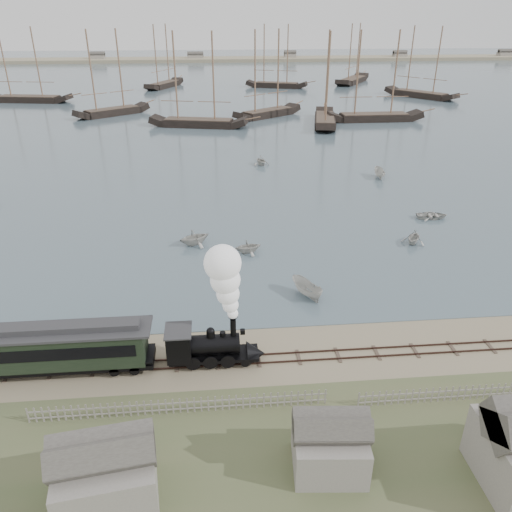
{
  "coord_description": "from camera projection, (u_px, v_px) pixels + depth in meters",
  "views": [
    {
      "loc": [
        -3.93,
        -31.77,
        23.27
      ],
      "look_at": [
        -0.26,
        8.41,
        3.5
      ],
      "focal_mm": 35.0,
      "sensor_mm": 36.0,
      "label": 1
    }
  ],
  "objects": [
    {
      "name": "schooner_7",
      "position": [
        162.0,
        56.0,
        166.42
      ],
      "size": [
        12.97,
        20.93,
        20.0
      ],
      "primitive_type": null,
      "rotation": [
        0.0,
        0.0,
        1.14
      ],
      "color": "black",
      "rests_on": "harbor_water"
    },
    {
      "name": "rowboat_3",
      "position": [
        432.0,
        215.0,
        62.21
      ],
      "size": [
        3.02,
        4.03,
        0.79
      ],
      "primitive_type": "imported",
      "rotation": [
        0.0,
        0.0,
        1.49
      ],
      "color": "#B9B8B0",
      "rests_on": "harbor_water"
    },
    {
      "name": "rowboat_8",
      "position": [
        248.0,
        246.0,
        53.13
      ],
      "size": [
        3.08,
        3.37,
        1.52
      ],
      "primitive_type": "imported",
      "rotation": [
        0.0,
        0.0,
        1.8
      ],
      "color": "#B9B8B0",
      "rests_on": "harbor_water"
    },
    {
      "name": "schooner_4",
      "position": [
        378.0,
        76.0,
        113.9
      ],
      "size": [
        22.8,
        5.35,
        20.0
      ],
      "primitive_type": null,
      "rotation": [
        0.0,
        0.0,
        0.0
      ],
      "color": "black",
      "rests_on": "harbor_water"
    },
    {
      "name": "rail_track",
      "position": [
        272.0,
        359.0,
        37.17
      ],
      "size": [
        120.0,
        1.8,
        0.16
      ],
      "color": "#35221D",
      "rests_on": "ground"
    },
    {
      "name": "beached_dinghy",
      "position": [
        104.0,
        349.0,
        37.64
      ],
      "size": [
        4.18,
        4.42,
        0.74
      ],
      "primitive_type": "imported",
      "rotation": [
        0.0,
        0.0,
        0.95
      ],
      "color": "#B9B8B0",
      "rests_on": "ground"
    },
    {
      "name": "rowboat_7",
      "position": [
        261.0,
        160.0,
        83.68
      ],
      "size": [
        3.84,
        3.57,
        1.65
      ],
      "primitive_type": "imported",
      "rotation": [
        0.0,
        0.0,
        0.33
      ],
      "color": "#B9B8B0",
      "rests_on": "harbor_water"
    },
    {
      "name": "rowboat_4",
      "position": [
        414.0,
        237.0,
        55.29
      ],
      "size": [
        3.83,
        3.71,
        1.54
      ],
      "primitive_type": "imported",
      "rotation": [
        0.0,
        0.0,
        5.71
      ],
      "color": "#B9B8B0",
      "rests_on": "harbor_water"
    },
    {
      "name": "schooner_1",
      "position": [
        107.0,
        73.0,
        120.29
      ],
      "size": [
        18.09,
        15.26,
        20.0
      ],
      "primitive_type": null,
      "rotation": [
        0.0,
        0.0,
        0.65
      ],
      "color": "black",
      "rests_on": "harbor_water"
    },
    {
      "name": "schooner_3",
      "position": [
        268.0,
        74.0,
        118.58
      ],
      "size": [
        18.39,
        15.43,
        20.0
      ],
      "primitive_type": null,
      "rotation": [
        0.0,
        0.0,
        0.65
      ],
      "color": "black",
      "rests_on": "harbor_water"
    },
    {
      "name": "picket_fence_east",
      "position": [
        468.0,
        400.0,
        33.29
      ],
      "size": [
        15.0,
        0.1,
        1.2
      ],
      "primitive_type": null,
      "color": "gray",
      "rests_on": "ground"
    },
    {
      "name": "schooner_8",
      "position": [
        277.0,
        56.0,
        165.83
      ],
      "size": [
        21.19,
        11.38,
        20.0
      ],
      "primitive_type": null,
      "rotation": [
        0.0,
        0.0,
        -0.34
      ],
      "color": "black",
      "rests_on": "harbor_water"
    },
    {
      "name": "harbor_water",
      "position": [
        218.0,
        80.0,
        190.98
      ],
      "size": [
        600.0,
        336.0,
        0.06
      ],
      "primitive_type": "cube",
      "color": "#455763",
      "rests_on": "ground"
    },
    {
      "name": "rowboat_2",
      "position": [
        306.0,
        289.0,
        44.98
      ],
      "size": [
        3.99,
        3.12,
        1.46
      ],
      "primitive_type": "imported",
      "rotation": [
        0.0,
        0.0,
        3.66
      ],
      "color": "#B9B8B0",
      "rests_on": "harbor_water"
    },
    {
      "name": "schooner_5",
      "position": [
        425.0,
        62.0,
        146.41
      ],
      "size": [
        18.08,
        21.54,
        20.0
      ],
      "primitive_type": null,
      "rotation": [
        0.0,
        0.0,
        -0.92
      ],
      "color": "black",
      "rests_on": "harbor_water"
    },
    {
      "name": "ground",
      "position": [
        269.0,
        343.0,
        38.97
      ],
      "size": [
        600.0,
        600.0,
        0.0
      ],
      "primitive_type": "plane",
      "color": "gray",
      "rests_on": "ground"
    },
    {
      "name": "shed_left",
      "position": [
        111.0,
        498.0,
        26.53
      ],
      "size": [
        5.0,
        4.0,
        4.1
      ],
      "primitive_type": null,
      "color": "gray",
      "rests_on": "ground"
    },
    {
      "name": "passenger_coach",
      "position": [
        51.0,
        347.0,
        34.95
      ],
      "size": [
        14.14,
        2.73,
        3.43
      ],
      "color": "black",
      "rests_on": "ground"
    },
    {
      "name": "locomotive",
      "position": [
        223.0,
        315.0,
        35.08
      ],
      "size": [
        7.17,
        2.68,
        8.93
      ],
      "color": "black",
      "rests_on": "ground"
    },
    {
      "name": "picket_fence_west",
      "position": [
        182.0,
        413.0,
        32.18
      ],
      "size": [
        19.0,
        0.1,
        1.2
      ],
      "primitive_type": null,
      "color": "gray",
      "rests_on": "ground"
    },
    {
      "name": "schooner_10",
      "position": [
        327.0,
        78.0,
        110.26
      ],
      "size": [
        9.18,
        22.17,
        20.0
      ],
      "primitive_type": null,
      "rotation": [
        0.0,
        0.0,
        1.37
      ],
      "color": "black",
      "rests_on": "harbor_water"
    },
    {
      "name": "schooner_6",
      "position": [
        22.0,
        65.0,
        138.66
      ],
      "size": [
        25.11,
        10.06,
        20.0
      ],
      "primitive_type": null,
      "rotation": [
        0.0,
        0.0,
        -0.18
      ],
      "color": "black",
      "rests_on": "harbor_water"
    },
    {
      "name": "far_spit",
      "position": [
        215.0,
        61.0,
        262.53
      ],
      "size": [
        500.0,
        20.0,
        1.8
      ],
      "primitive_type": "cube",
      "color": "tan",
      "rests_on": "ground"
    },
    {
      "name": "rowboat_1",
      "position": [
        194.0,
        237.0,
        54.94
      ],
      "size": [
        4.24,
        4.46,
        1.84
      ],
      "primitive_type": "imported",
      "rotation": [
        0.0,
        0.0,
        2.03
      ],
      "color": "#B9B8B0",
      "rests_on": "harbor_water"
    },
    {
      "name": "shed_mid",
      "position": [
        328.0,
        466.0,
        28.41
      ],
      "size": [
        4.0,
        3.5,
        3.6
      ],
      "primitive_type": null,
      "color": "gray",
      "rests_on": "ground"
    },
    {
      "name": "schooner_2",
      "position": [
        196.0,
        80.0,
        107.86
      ],
      "size": [
        22.5,
        9.99,
        20.0
      ],
      "primitive_type": null,
      "rotation": [
        0.0,
        0.0,
        -0.23
      ],
      "color": "black",
      "rests_on": "harbor_water"
    },
    {
      "name": "schooner_9",
      "position": [
        355.0,
        53.0,
        177.35
      ],
      "size": [
        18.65,
        25.0,
        20.0
      ],
      "primitive_type": null,
      "rotation": [
        0.0,
        0.0,
        1.01
      ],
      "color": "black",
      "rests_on": "harbor_water"
    },
    {
      "name": "rowboat_5",
      "position": [
        379.0,
        173.0,
        77.39
      ],
      "size": [
        3.79,
        1.75,
        1.42
      ],
      "primitive_type": "imported",
      "rotation": [
        0.0,
        0.0,
        3.04
      ],
      "color": "#B9B8B0",
      "rests_on": "harbor_water"
    }
  ]
}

